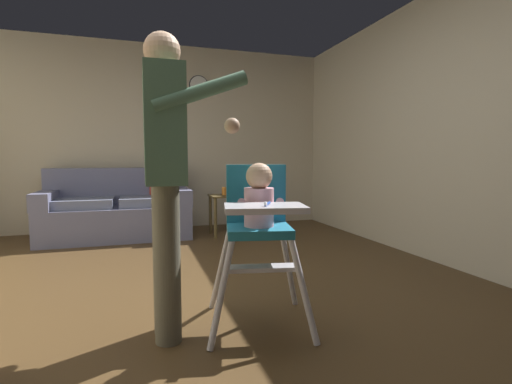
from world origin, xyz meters
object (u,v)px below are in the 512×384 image
Objects in this scene: side_table at (226,206)px; adult_standing at (166,169)px; high_chair at (259,213)px; sippy_cup at (225,191)px; wall_clock at (199,85)px; couch at (118,211)px.

adult_standing is at bearing -109.55° from side_table.
high_chair is 2.65m from side_table.
wall_clock is at bearing 103.36° from sippy_cup.
adult_standing is 5.95× the size of wall_clock.
sippy_cup is (0.39, 2.60, -0.09)m from high_chair.
adult_standing is (-0.52, 0.01, 0.26)m from high_chair.
sippy_cup reaches higher than side_table.
adult_standing is at bearing 7.58° from couch.
side_table is at bearing 76.71° from couch.
couch is 6.39× the size of wall_clock.
wall_clock is at bearing 78.59° from adult_standing.
side_table is 5.20× the size of sippy_cup.
adult_standing is at bearing -102.03° from wall_clock.
wall_clock is (1.11, 0.48, 1.69)m from couch.
sippy_cup is (1.29, -0.31, 0.24)m from couch.
sippy_cup is 0.37× the size of wall_clock.
side_table is (0.40, 2.60, -0.28)m from high_chair.
adult_standing is at bearing -78.88° from high_chair.
adult_standing reaches higher than side_table.
high_chair is at bearing -93.44° from wall_clock.
side_table is at bearing -177.10° from high_chair.
high_chair is 3.50× the size of wall_clock.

